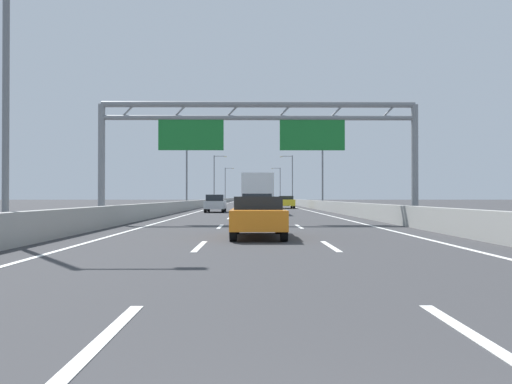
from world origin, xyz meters
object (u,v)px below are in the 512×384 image
sign_gantry (257,131)px  streetlamp_right_distant (279,182)px  streetlamp_left_distant (226,182)px  white_car (257,207)px  streetlamp_right_far (291,176)px  streetlamp_left_far (215,176)px  streetlamp_right_near (512,63)px  streetlamp_right_mid (320,161)px  orange_car (258,216)px  box_truck (257,193)px  silver_car (215,203)px  streetlamp_left_mid (189,161)px  streetlamp_left_near (14,62)px  yellow_car (286,202)px

sign_gantry → streetlamp_right_distant: bearing=86.2°
streetlamp_left_distant → white_car: bearing=-86.2°
streetlamp_right_far → streetlamp_right_distant: same height
streetlamp_left_far → streetlamp_right_near: bearing=-79.8°
streetlamp_right_near → streetlamp_right_mid: same height
orange_car → box_truck: (0.24, 23.60, 0.98)m
white_car → silver_car: bearing=102.3°
sign_gantry → streetlamp_right_far: bearing=84.0°
streetlamp_right_near → orange_car: size_ratio=2.18×
streetlamp_right_distant → streetlamp_right_near: bearing=-90.0°
streetlamp_left_mid → streetlamp_left_near: bearing=-90.0°
streetlamp_left_far → silver_car: size_ratio=2.21×
streetlamp_right_near → orange_car: 9.16m
streetlamp_left_near → streetlamp_right_distant: same height
sign_gantry → streetlamp_right_distant: (7.55, 113.56, 0.57)m
streetlamp_left_mid → orange_car: streetlamp_left_mid is taller
orange_car → streetlamp_left_distant: bearing=93.4°
streetlamp_left_distant → white_car: (7.39, -111.64, -4.61)m
sign_gantry → streetlamp_left_mid: (-7.38, 30.42, 0.57)m
streetlamp_left_near → yellow_car: bearing=75.7°
sign_gantry → streetlamp_right_near: streetlamp_right_near is taller
streetlamp_left_far → streetlamp_left_distant: (0.00, 41.57, 0.00)m
streetlamp_left_mid → yellow_car: streetlamp_left_mid is taller
streetlamp_left_near → orange_car: size_ratio=2.18×
sign_gantry → streetlamp_right_distant: 113.81m
streetlamp_left_far → box_truck: 58.14m
streetlamp_right_near → box_truck: streetlamp_right_near is taller
streetlamp_left_mid → streetlamp_left_far: 41.57m
streetlamp_right_near → streetlamp_right_far: 83.13m
streetlamp_right_far → box_truck: streetlamp_right_far is taller
streetlamp_left_distant → yellow_car: (11.15, -80.97, -4.63)m
streetlamp_right_mid → box_truck: 17.97m
streetlamp_right_mid → sign_gantry: bearing=-103.9°
streetlamp_right_mid → streetlamp_right_distant: same height
box_truck → streetlamp_left_mid: bearing=115.3°
streetlamp_left_distant → orange_car: 123.01m
orange_car → silver_car: (-3.39, 27.01, 0.05)m
white_car → streetlamp_right_far: bearing=83.9°
silver_car → streetlamp_right_near: bearing=-69.2°
streetlamp_right_near → streetlamp_left_distant: bearing=96.8°
streetlamp_left_near → streetlamp_right_distant: 125.59m
sign_gantry → streetlamp_right_near: size_ratio=1.76×
streetlamp_right_distant → silver_car: streetlamp_right_distant is taller
streetlamp_left_near → streetlamp_left_far: 83.13m
streetlamp_left_near → streetlamp_left_far: (0.00, 83.13, 0.00)m
streetlamp_left_near → orange_car: streetlamp_left_near is taller
sign_gantry → streetlamp_left_distant: size_ratio=1.76×
streetlamp_right_near → streetlamp_left_mid: (-14.93, 41.57, 0.00)m
streetlamp_right_near → silver_car: size_ratio=2.21×
sign_gantry → streetlamp_right_far: 72.39m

